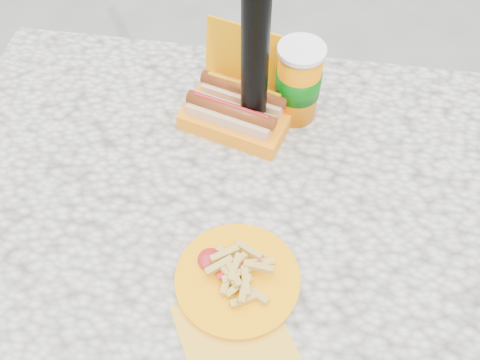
# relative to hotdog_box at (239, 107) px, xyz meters

# --- Properties ---
(ground) EXTENTS (60.00, 60.00, 0.00)m
(ground) POSITION_rel_hotdog_box_xyz_m (0.03, -0.18, -0.79)
(ground) COLOR slate
(picnic_table) EXTENTS (1.20, 0.80, 0.75)m
(picnic_table) POSITION_rel_hotdog_box_xyz_m (0.03, -0.18, -0.15)
(picnic_table) COLOR beige
(picnic_table) RESTS_ON ground
(hotdog_box) EXTENTS (0.24, 0.21, 0.17)m
(hotdog_box) POSITION_rel_hotdog_box_xyz_m (0.00, 0.00, 0.00)
(hotdog_box) COLOR #FF9C00
(hotdog_box) RESTS_ON picnic_table
(fries_plate) EXTENTS (0.22, 0.31, 0.04)m
(fries_plate) POSITION_rel_hotdog_box_xyz_m (0.05, -0.37, -0.03)
(fries_plate) COLOR gold
(fries_plate) RESTS_ON picnic_table
(soda_cup) EXTENTS (0.09, 0.09, 0.17)m
(soda_cup) POSITION_rel_hotdog_box_xyz_m (0.11, 0.04, 0.05)
(soda_cup) COLOR orange
(soda_cup) RESTS_ON picnic_table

